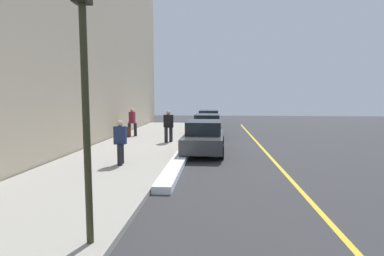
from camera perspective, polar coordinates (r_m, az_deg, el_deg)
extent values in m
plane|color=#333335|center=(15.95, 1.62, -3.79)|extent=(56.00, 56.00, 0.00)
cube|color=#A39E93|center=(16.43, -9.97, -3.33)|extent=(28.00, 4.60, 0.15)
cube|color=tan|center=(17.80, -19.67, 21.26)|extent=(32.00, 0.80, 15.00)
cube|color=gold|center=(16.12, 13.08, -3.83)|extent=(28.00, 0.14, 0.01)
cube|color=white|center=(12.50, -2.42, -5.96)|extent=(8.23, 0.56, 0.22)
cylinder|color=black|center=(25.03, 4.90, 0.42)|extent=(0.64, 0.23, 0.64)
cylinder|color=black|center=(25.11, 1.07, 0.46)|extent=(0.64, 0.23, 0.64)
cylinder|color=black|center=(27.90, 4.99, 0.98)|extent=(0.64, 0.23, 0.64)
cylinder|color=black|center=(27.97, 1.55, 1.01)|extent=(0.64, 0.23, 0.64)
cube|color=#B7BABF|center=(26.47, 3.13, 1.32)|extent=(4.68, 1.90, 0.64)
cube|color=black|center=(26.66, 3.16, 2.69)|extent=(2.45, 1.65, 0.60)
cylinder|color=black|center=(18.78, 5.24, -1.37)|extent=(0.64, 0.22, 0.64)
cylinder|color=black|center=(18.83, 0.12, -1.33)|extent=(0.64, 0.22, 0.64)
cylinder|color=black|center=(21.56, 5.14, -0.44)|extent=(0.64, 0.22, 0.64)
cylinder|color=black|center=(21.61, 0.68, -0.41)|extent=(0.64, 0.22, 0.64)
cube|color=black|center=(20.15, 2.81, -0.09)|extent=(4.52, 1.80, 0.64)
cube|color=black|center=(20.32, 2.83, 1.71)|extent=(2.35, 1.60, 0.60)
cylinder|color=black|center=(13.22, 5.48, -4.41)|extent=(0.65, 0.24, 0.64)
cylinder|color=black|center=(13.34, -1.78, -4.30)|extent=(0.65, 0.24, 0.64)
cylinder|color=black|center=(16.01, 5.54, -2.62)|extent=(0.65, 0.24, 0.64)
cylinder|color=black|center=(16.10, -0.45, -2.55)|extent=(0.65, 0.24, 0.64)
cube|color=#383A3D|center=(14.60, 2.22, -2.34)|extent=(4.60, 1.91, 0.64)
cube|color=black|center=(14.75, 2.29, 0.17)|extent=(2.41, 1.66, 0.60)
cylinder|color=black|center=(11.91, -12.97, -4.61)|extent=(0.18, 0.18, 0.77)
cylinder|color=black|center=(11.56, -13.29, -4.94)|extent=(0.18, 0.18, 0.77)
cube|color=#1E284C|center=(11.63, -13.21, -1.30)|extent=(0.33, 0.47, 0.66)
sphere|color=#D8AD8C|center=(11.58, -13.26, 0.83)|extent=(0.21, 0.21, 0.21)
cylinder|color=black|center=(20.11, -11.57, -0.27)|extent=(0.20, 0.20, 0.84)
cylinder|color=black|center=(20.01, -10.49, -0.28)|extent=(0.20, 0.20, 0.84)
cube|color=maroon|center=(19.99, -11.08, 1.94)|extent=(0.48, 0.30, 0.71)
sphere|color=#D8AD8C|center=(19.97, -11.10, 3.29)|extent=(0.23, 0.23, 0.23)
cylinder|color=black|center=(17.19, -3.94, -1.21)|extent=(0.19, 0.19, 0.83)
cylinder|color=black|center=(16.91, -4.84, -1.34)|extent=(0.19, 0.19, 0.83)
cube|color=black|center=(16.97, -4.41, 1.29)|extent=(0.52, 0.56, 0.70)
sphere|color=tan|center=(16.94, -4.42, 2.86)|extent=(0.23, 0.23, 0.23)
cylinder|color=#2D2D19|center=(5.40, -19.04, 0.06)|extent=(0.12, 0.12, 4.00)
cube|color=#471E19|center=(19.65, -11.74, -0.75)|extent=(0.34, 0.22, 0.62)
cylinder|color=#4C4C4C|center=(19.60, -11.77, 0.67)|extent=(0.03, 0.03, 0.36)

